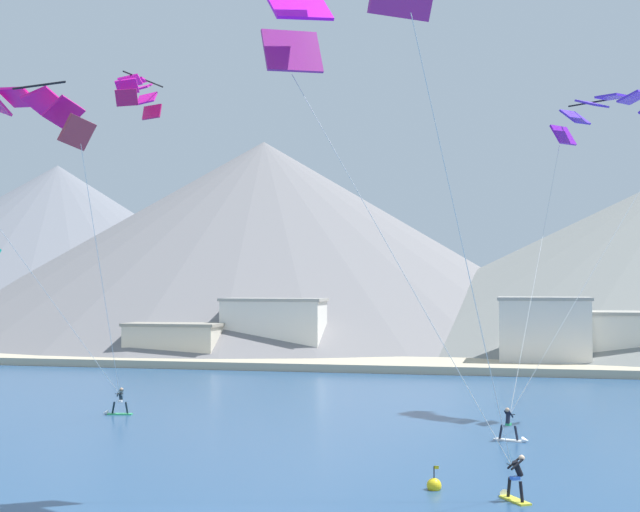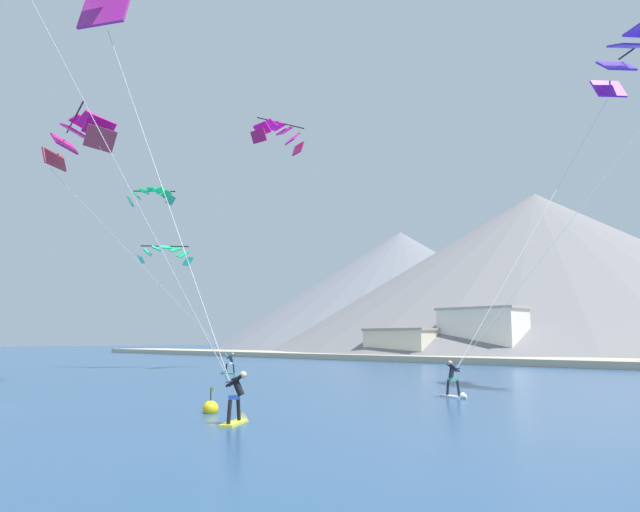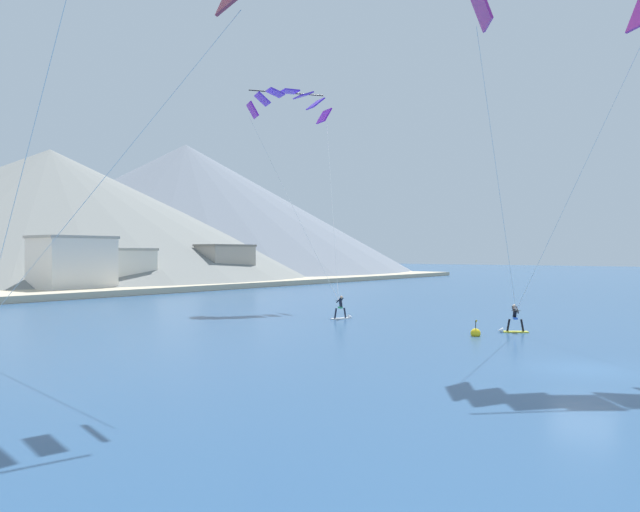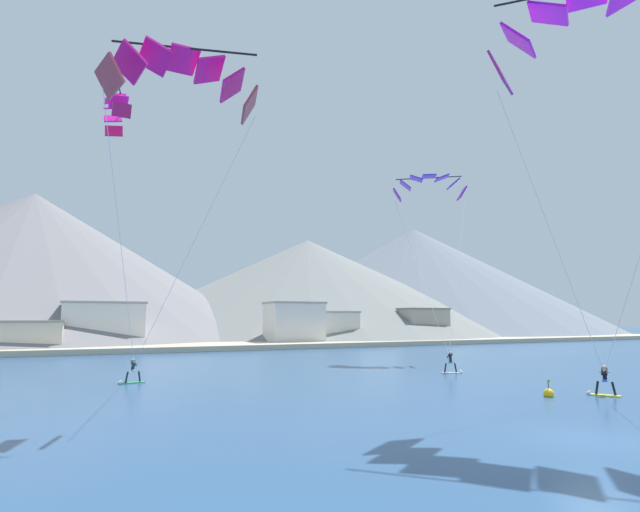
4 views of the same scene
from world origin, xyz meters
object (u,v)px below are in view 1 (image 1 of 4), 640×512
Objects in this scene: parafoil_kite_mid_center at (613,112)px; race_marker_buoy at (434,485)px; kitesurfer_near_trail at (513,486)px; kitesurfer_mid_center at (513,431)px; kitesurfer_near_lead at (116,407)px; parafoil_kite_near_lead at (16,115)px; parafoil_kite_distant_low_drift at (137,92)px.

parafoil_kite_mid_center is 28.82m from race_marker_buoy.
kitesurfer_mid_center is at bearing 90.57° from kitesurfer_near_trail.
parafoil_kite_mid_center is (5.79, 9.94, 17.36)m from kitesurfer_mid_center.
kitesurfer_mid_center is at bearing -9.99° from kitesurfer_near_lead.
kitesurfer_near_lead is 0.10× the size of parafoil_kite_mid_center.
race_marker_buoy is (19.33, -2.83, -15.29)m from parafoil_kite_near_lead.
parafoil_kite_mid_center is 3.16× the size of parafoil_kite_distant_low_drift.
kitesurfer_near_lead is 28.15m from kitesurfer_near_trail.
parafoil_kite_distant_low_drift reaches higher than race_marker_buoy.
kitesurfer_near_lead is 19.45m from parafoil_kite_near_lead.
kitesurfer_mid_center is 0.32× the size of parafoil_kite_distant_low_drift.
parafoil_kite_distant_low_drift is (-24.55, 22.03, 20.03)m from kitesurfer_near_trail.
kitesurfer_near_lead is at bearing -75.94° from parafoil_kite_distant_low_drift.
parafoil_kite_distant_low_drift is (-30.22, -0.00, 2.67)m from parafoil_kite_mid_center.
kitesurfer_near_lead is at bearing 145.03° from kitesurfer_near_trail.
kitesurfer_near_trail is at bearing -18.26° from race_marker_buoy.
parafoil_kite_mid_center reaches higher than kitesurfer_near_lead.
kitesurfer_near_trail is 28.62m from parafoil_kite_mid_center.
kitesurfer_mid_center is 0.12× the size of parafoil_kite_near_lead.
parafoil_kite_distant_low_drift is (-2.33, 18.25, 5.07)m from parafoil_kite_near_lead.
parafoil_kite_near_lead is at bearing 171.68° from race_marker_buoy.
parafoil_kite_distant_low_drift is at bearing 135.78° from race_marker_buoy.
kitesurfer_mid_center is 0.10× the size of parafoil_kite_mid_center.
kitesurfer_near_trail is 27.05m from parafoil_kite_near_lead.
kitesurfer_mid_center is (22.95, -4.04, 0.04)m from kitesurfer_near_lead.
parafoil_kite_near_lead is (-22.10, -8.31, 14.96)m from kitesurfer_mid_center.
parafoil_kite_near_lead is (-22.22, 3.78, 14.96)m from kitesurfer_near_trail.
kitesurfer_mid_center is 33.12m from parafoil_kite_distant_low_drift.
parafoil_kite_distant_low_drift is (-1.48, 5.90, 20.08)m from kitesurfer_near_lead.
parafoil_kite_near_lead reaches higher than kitesurfer_near_lead.
parafoil_kite_mid_center is 30.34m from parafoil_kite_distant_low_drift.
parafoil_kite_near_lead is at bearing -82.74° from parafoil_kite_distant_low_drift.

